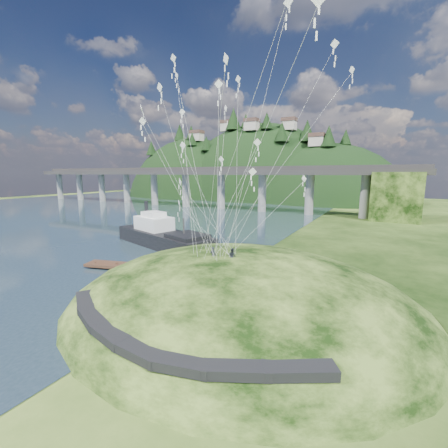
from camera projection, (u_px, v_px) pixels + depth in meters
The scene contains 10 objects.
ground at pixel (164, 294), 31.72m from camera, with size 320.00×320.00×0.00m, color black.
water at pixel (44, 215), 91.67m from camera, with size 240.00×240.00×0.00m, color #314A5B.
grass_hill at pixel (240, 317), 29.92m from camera, with size 36.00×32.00×13.00m.
footpath at pixel (155, 338), 19.41m from camera, with size 22.29×5.84×0.83m.
bridge at pixel (235, 182), 103.24m from camera, with size 160.00×11.00×15.00m.
far_ridge at pixel (250, 212), 159.29m from camera, with size 153.00×70.00×94.50m.
work_barge at pixel (162, 235), 52.72m from camera, with size 22.57×12.01×7.62m.
wooden_dock at pixel (138, 267), 39.52m from camera, with size 14.95×6.28×1.06m.
kite_flyers at pixel (225, 248), 28.09m from camera, with size 2.67×1.01×1.67m.
kite_swarm at pixel (226, 105), 28.20m from camera, with size 18.24×17.58×19.66m.
Camera 1 is at (19.98, -23.31, 12.65)m, focal length 24.00 mm.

